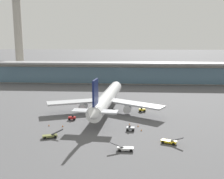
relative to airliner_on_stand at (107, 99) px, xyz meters
The scene contains 15 objects.
ground_plane 8.18m from the airliner_on_stand, 72.11° to the right, with size 1200.00×1200.00×0.00m, color #515154.
airliner_on_stand is the anchor object (origin of this frame).
service_truck_near_nose_yellow 44.32m from the airliner_on_stand, 59.07° to the right, with size 6.82×3.78×2.70m.
service_truck_under_wing_grey 28.80m from the airliner_on_stand, 68.32° to the right, with size 2.99×1.94×2.05m.
service_truck_mid_apron_white 45.22m from the airliner_on_stand, 78.81° to the right, with size 6.81×1.95×2.70m.
service_truck_by_tail_yellow 16.52m from the airliner_on_stand, ahead, with size 3.08×2.10×2.05m.
service_truck_on_taxiway_olive 38.76m from the airliner_on_stand, 114.28° to the right, with size 6.86×3.60×2.70m.
service_truck_at_far_stand_red 20.13m from the airliner_on_stand, 130.83° to the right, with size 2.94×1.84×2.05m.
terminal_building 73.91m from the airliner_on_stand, 88.58° to the left, with size 183.60×12.80×15.20m.
control_tower 133.63m from the airliner_on_stand, 128.06° to the left, with size 12.00×12.00×76.16m.
safety_cone_alpha 28.17m from the airliner_on_stand, 121.70° to the right, with size 0.62×0.62×0.70m.
safety_cone_bravo 22.88m from the airliner_on_stand, 62.80° to the right, with size 0.62×0.62×0.70m.
safety_cone_charlie 30.43m from the airliner_on_stand, 61.31° to the right, with size 0.62×0.62×0.70m.
safety_cone_delta 26.07m from the airliner_on_stand, 58.45° to the right, with size 0.62×0.62×0.70m.
safety_cone_echo 30.75m from the airliner_on_stand, 131.10° to the right, with size 0.62×0.62×0.70m.
Camera 1 is at (7.96, -114.87, 32.95)m, focal length 44.52 mm.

